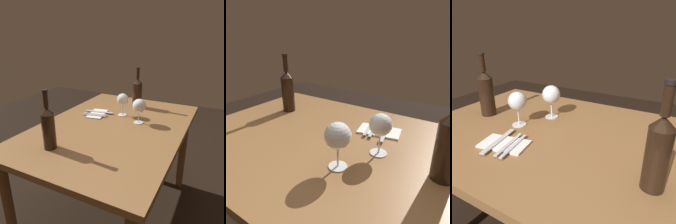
# 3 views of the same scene
# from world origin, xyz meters

# --- Properties ---
(ground_plane) EXTENTS (6.00, 6.00, 0.00)m
(ground_plane) POSITION_xyz_m (0.00, 0.00, 0.00)
(ground_plane) COLOR black
(dining_table) EXTENTS (1.30, 0.90, 0.74)m
(dining_table) POSITION_xyz_m (0.00, 0.00, 0.65)
(dining_table) COLOR olive
(dining_table) RESTS_ON ground
(wine_glass_left) EXTENTS (0.09, 0.09, 0.17)m
(wine_glass_left) POSITION_xyz_m (0.12, -0.13, 0.86)
(wine_glass_left) COLOR white
(wine_glass_left) RESTS_ON dining_table
(wine_glass_right) EXTENTS (0.09, 0.09, 0.16)m
(wine_glass_right) POSITION_xyz_m (0.20, 0.02, 0.86)
(wine_glass_right) COLOR white
(wine_glass_right) RESTS_ON dining_table
(wine_bottle) EXTENTS (0.07, 0.07, 0.32)m
(wine_bottle) POSITION_xyz_m (-0.42, 0.16, 0.86)
(wine_bottle) COLOR black
(wine_bottle) RESTS_ON dining_table
(wine_bottle_second) EXTENTS (0.08, 0.08, 0.32)m
(wine_bottle_second) POSITION_xyz_m (0.43, -0.00, 0.86)
(wine_bottle_second) COLOR black
(wine_bottle_second) RESTS_ON dining_table
(folded_napkin) EXTENTS (0.21, 0.14, 0.01)m
(folded_napkin) POSITION_xyz_m (0.13, 0.20, 0.74)
(folded_napkin) COLOR white
(folded_napkin) RESTS_ON dining_table
(fork_inner) EXTENTS (0.05, 0.18, 0.00)m
(fork_inner) POSITION_xyz_m (0.11, 0.20, 0.75)
(fork_inner) COLOR silver
(fork_inner) RESTS_ON folded_napkin
(fork_outer) EXTENTS (0.05, 0.18, 0.00)m
(fork_outer) POSITION_xyz_m (0.08, 0.20, 0.75)
(fork_outer) COLOR silver
(fork_outer) RESTS_ON folded_napkin
(table_knife) EXTENTS (0.06, 0.21, 0.00)m
(table_knife) POSITION_xyz_m (0.16, 0.20, 0.75)
(table_knife) COLOR silver
(table_knife) RESTS_ON folded_napkin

